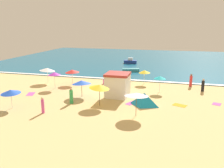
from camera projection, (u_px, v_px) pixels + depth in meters
The scene contains 25 objects.
ground_plane at pixel (100, 90), 31.35m from camera, with size 60.00×60.00×0.00m, color #D8B775.
ocean_water at pixel (136, 59), 57.56m from camera, with size 60.00×44.00×0.10m, color #196084.
wave_breaker_foam at pixel (113, 79), 37.22m from camera, with size 57.00×0.70×0.01m, color white.
lifeguard_cabana at pixel (118, 85), 28.14m from camera, with size 2.72×2.74×2.84m.
beach_umbrella_0 at pixel (136, 94), 22.05m from camera, with size 2.44×2.46×2.34m.
beach_umbrella_1 at pixel (72, 71), 33.77m from camera, with size 2.79×2.79×2.16m.
beach_umbrella_2 at pixel (81, 82), 28.06m from camera, with size 3.26×3.26×2.08m.
beach_umbrella_3 at pixel (47, 69), 34.67m from camera, with size 2.90×2.89×2.30m.
beach_umbrella_4 at pixel (99, 87), 24.85m from camera, with size 2.36×2.33×2.41m.
beach_umbrella_5 at pixel (144, 72), 33.95m from camera, with size 2.22×2.22×2.03m.
beach_umbrella_6 at pixel (54, 74), 31.41m from camera, with size 2.31×2.32×2.28m.
beach_umbrella_7 at pixel (11, 92), 24.16m from camera, with size 2.44×2.46×2.01m.
beach_umbrella_8 at pixel (160, 77), 29.84m from camera, with size 2.09×2.09×2.11m.
beach_tent at pixel (144, 99), 25.20m from camera, with size 2.69×2.19×1.39m.
beachgoer_0 at pixel (43, 105), 23.04m from camera, with size 0.39×0.39×1.62m.
beachgoer_1 at pixel (191, 81), 32.85m from camera, with size 0.38×0.38×1.75m.
beachgoer_2 at pixel (71, 96), 25.84m from camera, with size 0.50×0.50×1.75m.
beachgoer_3 at pixel (104, 81), 34.40m from camera, with size 0.39×0.39×0.84m.
beachgoer_4 at pixel (203, 85), 30.48m from camera, with size 0.44×0.44×1.66m.
beach_towel_0 at pixel (131, 103), 26.14m from camera, with size 1.33×1.77×0.01m.
beach_towel_1 at pixel (180, 105), 25.40m from camera, with size 1.67×1.41×0.01m.
beach_towel_2 at pixel (31, 94), 29.48m from camera, with size 1.28×1.74×0.01m.
beach_towel_3 at pixel (217, 104), 25.78m from camera, with size 1.11×1.21×0.01m.
small_boat_0 at pixel (131, 70), 42.78m from camera, with size 3.14×1.70×0.53m.
small_boat_1 at pixel (130, 61), 51.52m from camera, with size 2.81×1.49×1.21m.
Camera 1 is at (9.25, -28.79, 8.42)m, focal length 38.40 mm.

